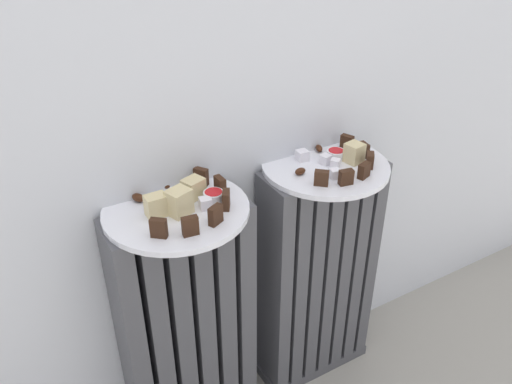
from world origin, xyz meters
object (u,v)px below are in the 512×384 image
fork (180,206)px  plate_left (176,210)px  radiator_right (317,277)px  jam_bowl_right (336,154)px  plate_right (325,166)px  radiator_left (187,330)px  jam_bowl_left (214,196)px

fork → plate_left: bearing=155.8°
radiator_right → fork: bearing=-179.5°
jam_bowl_right → fork: (-0.39, -0.01, -0.01)m
radiator_right → plate_right: bearing=0.0°
plate_right → radiator_left: bearing=-180.0°
radiator_left → jam_bowl_left: 0.36m
radiator_right → fork: fork is taller
jam_bowl_left → radiator_right: bearing=3.6°
radiator_right → radiator_left: bearing=-180.0°
plate_left → radiator_left: bearing=-63.4°
radiator_left → plate_right: size_ratio=2.18×
radiator_left → fork: (0.01, -0.00, 0.34)m
radiator_right → jam_bowl_left: size_ratio=15.04×
radiator_left → radiator_right: 0.37m
radiator_left → plate_right: 0.49m
plate_left → fork: bearing=-24.2°
jam_bowl_left → jam_bowl_right: 0.33m
radiator_right → jam_bowl_left: jam_bowl_left is taller
fork → radiator_right: bearing=0.5°
plate_left → jam_bowl_left: jam_bowl_left is taller
radiator_left → fork: size_ratio=6.50×
radiator_left → radiator_right: same height
plate_right → jam_bowl_right: size_ratio=6.91×
radiator_left → jam_bowl_right: size_ratio=15.09×
radiator_right → jam_bowl_right: size_ratio=15.09×
plate_left → jam_bowl_left: size_ratio=6.88×
jam_bowl_right → fork: bearing=-178.1°
jam_bowl_left → jam_bowl_right: bearing=5.0°
radiator_right → plate_right: plate_right is taller
plate_right → fork: 0.36m
radiator_left → jam_bowl_right: bearing=1.4°
fork → jam_bowl_right: bearing=1.9°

